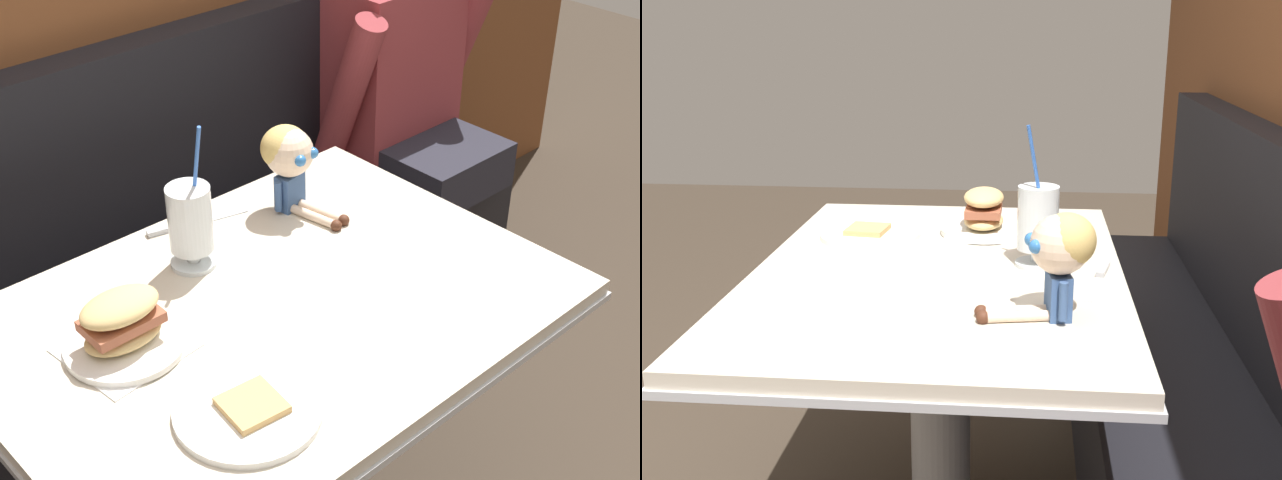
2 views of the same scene
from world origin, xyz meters
The scene contains 8 objects.
booth_bench centered at (0.00, 0.81, 0.33)m, with size 2.60×0.48×1.00m.
diner_table centered at (0.00, 0.18, 0.54)m, with size 1.11×0.81×0.74m.
toast_plate centered at (-0.22, -0.02, 0.75)m, with size 0.25×0.25×0.03m.
milkshake_glass centered at (-0.03, 0.39, 0.84)m, with size 0.10×0.10×0.31m.
sandwich_plate centered at (-0.28, 0.26, 0.79)m, with size 0.22×0.22×0.12m.
butter_knife centered at (0.03, 0.53, 0.74)m, with size 0.23×0.08×0.01m.
seated_doll centered at (0.27, 0.43, 0.87)m, with size 0.13×0.23×0.20m.
diner_patron centered at (0.99, 0.76, 0.74)m, with size 0.55×0.48×0.81m.
Camera 1 is at (-0.86, -0.89, 1.78)m, focal length 49.99 mm.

